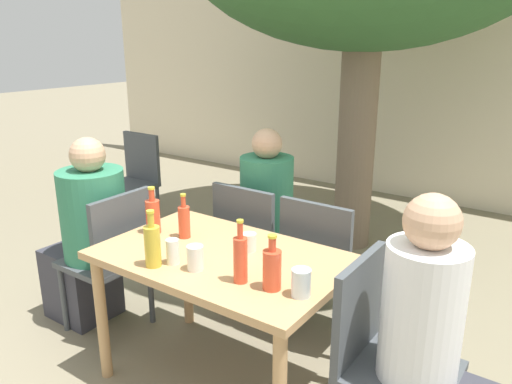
# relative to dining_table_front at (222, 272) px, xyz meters

# --- Properties ---
(ground_plane) EXTENTS (30.00, 30.00, 0.00)m
(ground_plane) POSITION_rel_dining_table_front_xyz_m (0.00, 0.00, -0.65)
(ground_plane) COLOR gray
(cafe_building_wall) EXTENTS (10.00, 0.08, 2.80)m
(cafe_building_wall) POSITION_rel_dining_table_front_xyz_m (0.00, 3.82, 0.75)
(cafe_building_wall) COLOR beige
(cafe_building_wall) RESTS_ON ground_plane
(dining_table_front) EXTENTS (1.24, 0.79, 0.75)m
(dining_table_front) POSITION_rel_dining_table_front_xyz_m (0.00, 0.00, 0.00)
(dining_table_front) COLOR tan
(dining_table_front) RESTS_ON ground_plane
(patio_chair_0) EXTENTS (0.44, 0.44, 0.93)m
(patio_chair_0) POSITION_rel_dining_table_front_xyz_m (-0.85, 0.00, -0.12)
(patio_chair_0) COLOR #474C51
(patio_chair_0) RESTS_ON ground_plane
(patio_chair_1) EXTENTS (0.44, 0.44, 0.93)m
(patio_chair_1) POSITION_rel_dining_table_front_xyz_m (0.85, 0.00, -0.12)
(patio_chair_1) COLOR #474C51
(patio_chair_1) RESTS_ON ground_plane
(patio_chair_2) EXTENTS (0.44, 0.44, 0.93)m
(patio_chair_2) POSITION_rel_dining_table_front_xyz_m (-0.25, 0.63, -0.12)
(patio_chair_2) COLOR #474C51
(patio_chair_2) RESTS_ON ground_plane
(patio_chair_3) EXTENTS (0.44, 0.44, 0.93)m
(patio_chair_3) POSITION_rel_dining_table_front_xyz_m (0.25, 0.63, -0.12)
(patio_chair_3) COLOR #474C51
(patio_chair_3) RESTS_ON ground_plane
(patio_chair_4) EXTENTS (0.44, 0.44, 0.93)m
(patio_chair_4) POSITION_rel_dining_table_front_xyz_m (-2.08, 1.27, -0.12)
(patio_chair_4) COLOR #474C51
(patio_chair_4) RESTS_ON ground_plane
(person_seated_0) EXTENTS (0.60, 0.40, 1.23)m
(person_seated_0) POSITION_rel_dining_table_front_xyz_m (-1.08, -0.00, -0.09)
(person_seated_0) COLOR #383842
(person_seated_0) RESTS_ON ground_plane
(person_seated_1) EXTENTS (0.56, 0.32, 1.25)m
(person_seated_1) POSITION_rel_dining_table_front_xyz_m (1.09, -0.00, -0.09)
(person_seated_1) COLOR #383842
(person_seated_1) RESTS_ON ground_plane
(person_seated_2) EXTENTS (0.34, 0.57, 1.25)m
(person_seated_2) POSITION_rel_dining_table_front_xyz_m (-0.25, 0.86, -0.09)
(person_seated_2) COLOR #383842
(person_seated_2) RESTS_ON ground_plane
(soda_bottle_0) EXTENTS (0.08, 0.08, 0.25)m
(soda_bottle_0) POSITION_rel_dining_table_front_xyz_m (0.40, -0.15, 0.19)
(soda_bottle_0) COLOR #DB4C2D
(soda_bottle_0) RESTS_ON dining_table_front
(soda_bottle_1) EXTENTS (0.06, 0.06, 0.29)m
(soda_bottle_1) POSITION_rel_dining_table_front_xyz_m (0.25, -0.18, 0.21)
(soda_bottle_1) COLOR #DB4C2D
(soda_bottle_1) RESTS_ON dining_table_front
(oil_cruet_2) EXTENTS (0.08, 0.08, 0.28)m
(oil_cruet_2) POSITION_rel_dining_table_front_xyz_m (-0.18, -0.29, 0.21)
(oil_cruet_2) COLOR gold
(oil_cruet_2) RESTS_ON dining_table_front
(soda_bottle_3) EXTENTS (0.06, 0.06, 0.25)m
(soda_bottle_3) POSITION_rel_dining_table_front_xyz_m (-0.30, 0.06, 0.19)
(soda_bottle_3) COLOR #DB4C2D
(soda_bottle_3) RESTS_ON dining_table_front
(soda_bottle_4) EXTENTS (0.08, 0.08, 0.26)m
(soda_bottle_4) POSITION_rel_dining_table_front_xyz_m (-0.49, 0.01, 0.20)
(soda_bottle_4) COLOR #DB4C2D
(soda_bottle_4) RESTS_ON dining_table_front
(drinking_glass_0) EXTENTS (0.08, 0.08, 0.12)m
(drinking_glass_0) POSITION_rel_dining_table_front_xyz_m (0.01, -0.20, 0.16)
(drinking_glass_0) COLOR silver
(drinking_glass_0) RESTS_ON dining_table_front
(drinking_glass_1) EXTENTS (0.06, 0.06, 0.12)m
(drinking_glass_1) POSITION_rel_dining_table_front_xyz_m (-0.13, -0.21, 0.16)
(drinking_glass_1) COLOR silver
(drinking_glass_1) RESTS_ON dining_table_front
(drinking_glass_2) EXTENTS (0.07, 0.07, 0.09)m
(drinking_glass_2) POSITION_rel_dining_table_front_xyz_m (0.09, 0.11, 0.15)
(drinking_glass_2) COLOR silver
(drinking_glass_2) RESTS_ON dining_table_front
(drinking_glass_3) EXTENTS (0.08, 0.08, 0.12)m
(drinking_glass_3) POSITION_rel_dining_table_front_xyz_m (0.53, -0.13, 0.16)
(drinking_glass_3) COLOR silver
(drinking_glass_3) RESTS_ON dining_table_front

